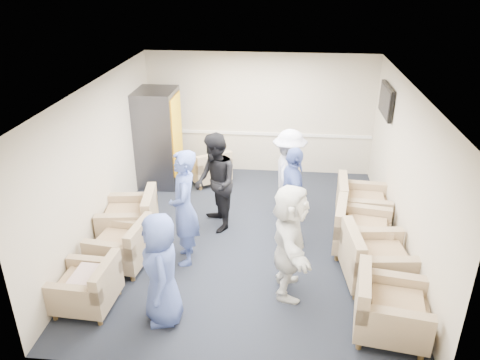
# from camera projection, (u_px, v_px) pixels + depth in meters

# --- Properties ---
(floor) EXTENTS (6.00, 6.00, 0.00)m
(floor) POSITION_uv_depth(u_px,v_px,m) (248.00, 238.00, 8.22)
(floor) COLOR black
(floor) RESTS_ON ground
(ceiling) EXTENTS (6.00, 6.00, 0.00)m
(ceiling) POSITION_uv_depth(u_px,v_px,m) (249.00, 86.00, 7.08)
(ceiling) COLOR silver
(ceiling) RESTS_ON back_wall
(back_wall) EXTENTS (5.00, 0.02, 2.70)m
(back_wall) POSITION_uv_depth(u_px,v_px,m) (260.00, 114.00, 10.36)
(back_wall) COLOR beige
(back_wall) RESTS_ON floor
(front_wall) EXTENTS (5.00, 0.02, 2.70)m
(front_wall) POSITION_uv_depth(u_px,v_px,m) (225.00, 280.00, 4.95)
(front_wall) COLOR beige
(front_wall) RESTS_ON floor
(left_wall) EXTENTS (0.02, 6.00, 2.70)m
(left_wall) POSITION_uv_depth(u_px,v_px,m) (101.00, 162.00, 7.88)
(left_wall) COLOR beige
(left_wall) RESTS_ON floor
(right_wall) EXTENTS (0.02, 6.00, 2.70)m
(right_wall) POSITION_uv_depth(u_px,v_px,m) (405.00, 174.00, 7.43)
(right_wall) COLOR beige
(right_wall) RESTS_ON floor
(chair_rail) EXTENTS (4.98, 0.04, 0.06)m
(chair_rail) POSITION_uv_depth(u_px,v_px,m) (259.00, 134.00, 10.53)
(chair_rail) COLOR white
(chair_rail) RESTS_ON back_wall
(tv) EXTENTS (0.10, 1.00, 0.58)m
(tv) POSITION_uv_depth(u_px,v_px,m) (386.00, 101.00, 8.76)
(tv) COLOR black
(tv) RESTS_ON right_wall
(armchair_left_near) EXTENTS (0.84, 0.84, 0.64)m
(armchair_left_near) POSITION_uv_depth(u_px,v_px,m) (89.00, 288.00, 6.46)
(armchair_left_near) COLOR #998162
(armchair_left_near) RESTS_ON floor
(armchair_left_mid) EXTENTS (0.94, 0.94, 0.67)m
(armchair_left_mid) POSITION_uv_depth(u_px,v_px,m) (124.00, 247.00, 7.36)
(armchair_left_mid) COLOR #998162
(armchair_left_mid) RESTS_ON floor
(armchair_left_far) EXTENTS (1.04, 1.04, 0.74)m
(armchair_left_far) POSITION_uv_depth(u_px,v_px,m) (132.00, 220.00, 8.08)
(armchair_left_far) COLOR #998162
(armchair_left_far) RESTS_ON floor
(armchair_right_near) EXTENTS (1.04, 1.04, 0.73)m
(armchair_right_near) POSITION_uv_depth(u_px,v_px,m) (387.00, 310.00, 5.99)
(armchair_right_near) COLOR #998162
(armchair_right_near) RESTS_ON floor
(armchair_right_midnear) EXTENTS (1.05, 1.05, 0.76)m
(armchair_right_midnear) POSITION_uv_depth(u_px,v_px,m) (373.00, 261.00, 6.94)
(armchair_right_midnear) COLOR #998162
(armchair_right_midnear) RESTS_ON floor
(armchair_right_midfar) EXTENTS (1.04, 1.04, 0.72)m
(armchair_right_midfar) POSITION_uv_depth(u_px,v_px,m) (359.00, 232.00, 7.72)
(armchair_right_midfar) COLOR #998162
(armchair_right_midfar) RESTS_ON floor
(armchair_right_far) EXTENTS (0.98, 0.98, 0.73)m
(armchair_right_far) POSITION_uv_depth(u_px,v_px,m) (359.00, 206.00, 8.55)
(armchair_right_far) COLOR #998162
(armchair_right_far) RESTS_ON floor
(armchair_corner) EXTENTS (1.12, 1.12, 0.64)m
(armchair_corner) POSITION_uv_depth(u_px,v_px,m) (209.00, 168.00, 10.20)
(armchair_corner) COLOR #998162
(armchair_corner) RESTS_ON floor
(vending_machine) EXTENTS (0.83, 0.97, 2.06)m
(vending_machine) POSITION_uv_depth(u_px,v_px,m) (159.00, 138.00, 9.91)
(vending_machine) COLOR #44444B
(vending_machine) RESTS_ON floor
(backpack) EXTENTS (0.35, 0.28, 0.52)m
(backpack) POSITION_uv_depth(u_px,v_px,m) (152.00, 236.00, 7.78)
(backpack) COLOR black
(backpack) RESTS_ON floor
(pillow) EXTENTS (0.39, 0.51, 0.14)m
(pillow) POSITION_uv_depth(u_px,v_px,m) (87.00, 278.00, 6.39)
(pillow) COLOR beige
(pillow) RESTS_ON armchair_left_near
(person_front_left) EXTENTS (0.71, 0.89, 1.59)m
(person_front_left) POSITION_uv_depth(u_px,v_px,m) (161.00, 270.00, 6.05)
(person_front_left) COLOR #455AA7
(person_front_left) RESTS_ON floor
(person_mid_left) EXTENTS (0.57, 0.76, 1.90)m
(person_mid_left) POSITION_uv_depth(u_px,v_px,m) (184.00, 208.00, 7.25)
(person_mid_left) COLOR #455AA7
(person_mid_left) RESTS_ON floor
(person_back_left) EXTENTS (0.96, 1.06, 1.79)m
(person_back_left) POSITION_uv_depth(u_px,v_px,m) (215.00, 183.00, 8.20)
(person_back_left) COLOR black
(person_back_left) RESTS_ON floor
(person_back_right) EXTENTS (0.66, 1.12, 1.70)m
(person_back_right) POSITION_uv_depth(u_px,v_px,m) (289.00, 174.00, 8.65)
(person_back_right) COLOR white
(person_back_right) RESTS_ON floor
(person_mid_right) EXTENTS (0.62, 1.08, 1.73)m
(person_mid_right) POSITION_uv_depth(u_px,v_px,m) (293.00, 197.00, 7.78)
(person_mid_right) COLOR #455AA7
(person_mid_right) RESTS_ON floor
(person_front_right) EXTENTS (0.56, 1.61, 1.72)m
(person_front_right) POSITION_uv_depth(u_px,v_px,m) (290.00, 241.00, 6.55)
(person_front_right) COLOR white
(person_front_right) RESTS_ON floor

